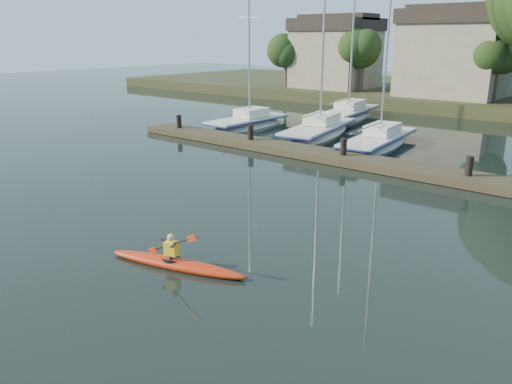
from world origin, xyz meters
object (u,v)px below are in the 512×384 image
Objects in this scene: dock at (400,168)px; sailboat_0 at (247,130)px; kayak at (176,262)px; sailboat_5 at (347,121)px; sailboat_1 at (318,139)px; sailboat_2 at (378,150)px.

dock is 13.99m from sailboat_0.
sailboat_0 is at bearing 109.00° from kayak.
sailboat_5 is (-9.33, 25.47, -0.37)m from kayak.
sailboat_1 is 1.02× the size of sailboat_2.
sailboat_1 is at bearing -82.34° from sailboat_5.
sailboat_1 reaches higher than sailboat_0.
kayak is at bearing -54.08° from sailboat_0.
kayak is 21.93m from sailboat_0.
sailboat_0 is at bearing 173.96° from sailboat_2.
sailboat_2 is (4.34, -0.48, 0.02)m from sailboat_1.
dock is (0.44, 13.23, 0.04)m from kayak.
sailboat_0 is 0.82× the size of sailboat_1.
sailboat_2 is 10.01m from sailboat_5.
kayak is 27.13m from sailboat_5.
dock is 9.21m from sailboat_1.
sailboat_2 reaches higher than dock.
sailboat_5 reaches higher than dock.
sailboat_0 is at bearing 160.75° from dock.
sailboat_0 is at bearing 173.78° from sailboat_1.
sailboat_5 is at bearing 93.55° from kayak.
sailboat_1 is (-7.26, 18.27, -0.37)m from kayak.
sailboat_1 is (-7.70, 5.04, -0.41)m from dock.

